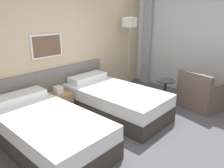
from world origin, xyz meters
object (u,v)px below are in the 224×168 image
Objects in this scene: floor_lamp at (129,29)px; side_table at (165,89)px; nightstand at (59,103)px; bed_near_window at (114,100)px; bed_near_door at (47,130)px; armchair at (202,95)px.

side_table is (-0.37, -1.27, -1.13)m from floor_lamp.
side_table is (1.70, -1.34, 0.17)m from nightstand.
side_table is (0.94, -0.58, 0.13)m from bed_near_window.
floor_lamp is at bearing 73.59° from side_table.
nightstand is (-0.75, 0.76, -0.04)m from bed_near_window.
bed_near_window reaches higher than nightstand.
nightstand is (0.75, 0.76, -0.04)m from bed_near_door.
bed_near_door is at bearing 83.16° from armchair.
floor_lamp is at bearing 13.74° from bed_near_door.
bed_near_door is 1.00× the size of bed_near_window.
armchair is (0.53, -0.58, -0.13)m from side_table.
bed_near_window is at bearing -45.34° from nightstand.
floor_lamp reaches higher than nightstand.
nightstand is at bearing 141.74° from side_table.
side_table is at bearing 56.83° from armchair.
nightstand is 2.45m from floor_lamp.
armchair is (0.16, -1.85, -1.27)m from floor_lamp.
bed_near_door is 3.20m from armchair.
bed_near_window is at bearing 148.60° from side_table.
nightstand is at bearing 45.34° from bed_near_door.
floor_lamp is (1.32, 0.69, 1.26)m from bed_near_window.
bed_near_door is 3.17m from floor_lamp.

